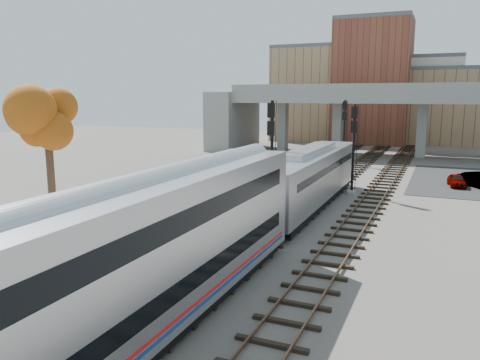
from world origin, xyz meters
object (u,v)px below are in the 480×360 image
Objects in this scene: signal_mast_near at (271,156)px; signal_mast_mid at (353,150)px; tree at (47,121)px; car_a at (457,180)px; coach at (95,284)px; signal_mast_far at (344,132)px; car_b at (478,180)px; locomotive at (309,176)px.

signal_mast_near reaches higher than signal_mast_mid.
tree reaches higher than car_a.
coach is 3.33× the size of signal_mast_far.
car_b is (23.73, 25.45, -5.87)m from tree.
locomotive is at bearing 46.52° from signal_mast_near.
signal_mast_mid is (2.00, 6.00, 1.38)m from locomotive.
coach is at bearing -90.00° from locomotive.
coach is at bearing -145.32° from car_b.
signal_mast_far is 0.85× the size of tree.
signal_mast_near is 9.18m from signal_mast_mid.
car_a is 0.82× the size of car_b.
locomotive is at bearing -168.77° from car_b.
signal_mast_mid reaches higher than locomotive.
signal_mast_mid is 0.83× the size of tree.
signal_mast_far is 2.35× the size of car_a.
signal_mast_mid is at bearing 63.46° from signal_mast_near.
car_b is at bearing 36.61° from signal_mast_mid.
locomotive is 6.47m from signal_mast_mid.
signal_mast_mid is 12.46m from car_b.
signal_mast_near reaches higher than car_a.
tree reaches higher than signal_mast_mid.
signal_mast_far reaches higher than locomotive.
signal_mast_far reaches higher than car_b.
signal_mast_near is (-2.10, 20.39, 1.12)m from coach.
car_b is at bearing -35.38° from signal_mast_far.
coach reaches higher than car_a.
car_a is at bearing 50.97° from signal_mast_near.
signal_mast_far reaches higher than signal_mast_mid.
coach is at bearing -94.00° from signal_mast_mid.
signal_mast_mid is 2.28× the size of car_a.
signal_mast_far reaches higher than car_a.
car_a is (22.02, 24.95, -5.96)m from tree.
signal_mast_mid is (2.00, 28.60, 0.87)m from coach.
signal_mast_mid reaches higher than car_b.
car_a is (10.00, 12.71, -1.69)m from locomotive.
tree is at bearing -170.21° from car_b.
car_b is (13.81, 15.42, -3.23)m from signal_mast_near.
signal_mast_near is at bearing -90.00° from signal_mast_far.
car_a is at bearing 48.57° from tree.
tree is at bearing -105.72° from signal_mast_far.
signal_mast_mid is at bearing -148.10° from car_a.
locomotive is 0.76× the size of coach.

